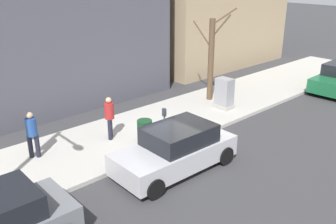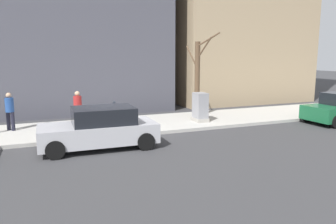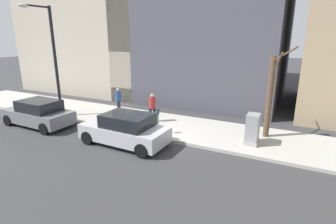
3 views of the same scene
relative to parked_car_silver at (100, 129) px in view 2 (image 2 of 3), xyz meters
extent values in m
plane|color=#38383A|center=(1.13, -0.77, -0.74)|extent=(120.00, 120.00, 0.00)
cube|color=#B2AFA8|center=(3.13, -0.77, -0.66)|extent=(4.00, 36.00, 0.15)
cylinder|color=black|center=(-0.79, -10.91, -0.42)|extent=(0.24, 0.65, 0.64)
cylinder|color=black|center=(0.90, -10.85, -0.42)|extent=(0.24, 0.65, 0.64)
cube|color=#B7B7BC|center=(0.00, 0.05, -0.17)|extent=(1.90, 4.24, 0.70)
cube|color=black|center=(0.00, -0.15, 0.48)|extent=(1.65, 2.24, 0.60)
cylinder|color=black|center=(-0.81, 1.62, -0.42)|extent=(0.24, 0.65, 0.64)
cylinder|color=black|center=(0.89, 1.58, -0.42)|extent=(0.24, 0.65, 0.64)
cylinder|color=black|center=(-0.89, -1.47, -0.42)|extent=(0.24, 0.65, 0.64)
cylinder|color=black|center=(0.81, -1.52, -0.42)|extent=(0.24, 0.65, 0.64)
cylinder|color=slate|center=(1.58, -0.91, -0.06)|extent=(0.07, 0.07, 1.05)
cube|color=#2D333D|center=(1.58, -0.91, 0.61)|extent=(0.14, 0.10, 0.30)
cube|color=#A8A399|center=(2.43, -5.41, -0.50)|extent=(0.83, 0.61, 0.18)
cube|color=#939399|center=(2.43, -5.41, 0.22)|extent=(0.75, 0.55, 1.25)
cylinder|color=brown|center=(3.73, -5.88, 1.39)|extent=(0.28, 0.28, 3.96)
cylinder|color=brown|center=(3.37, -6.33, 3.48)|extent=(0.63, 1.04, 0.77)
cylinder|color=brown|center=(3.36, -6.07, 3.03)|extent=(0.79, 0.48, 1.14)
cylinder|color=brown|center=(4.28, -5.83, 2.57)|extent=(1.18, 0.19, 1.23)
cylinder|color=#14381E|center=(2.03, -0.33, -0.14)|extent=(0.56, 0.56, 0.90)
cylinder|color=#1E1E2D|center=(3.33, 0.31, -0.18)|extent=(0.16, 0.16, 0.82)
cylinder|color=#1E1E2D|center=(3.14, 0.46, -0.18)|extent=(0.16, 0.16, 0.82)
cylinder|color=#A52323|center=(3.23, 0.39, 0.54)|extent=(0.36, 0.36, 0.62)
sphere|color=tan|center=(3.23, 0.39, 0.96)|extent=(0.22, 0.22, 0.22)
cylinder|color=#1E1E2D|center=(3.65, 3.10, -0.18)|extent=(0.16, 0.16, 0.82)
cylinder|color=#1E1E2D|center=(3.80, 3.29, -0.18)|extent=(0.16, 0.16, 0.82)
cylinder|color=#23478C|center=(3.73, 3.20, 0.54)|extent=(0.36, 0.36, 0.62)
sphere|color=tan|center=(3.73, 3.20, 0.96)|extent=(0.22, 0.22, 0.22)
camera|label=1|loc=(-7.93, 7.62, 5.56)|focal=40.00mm
camera|label=2|loc=(-11.81, 2.07, 2.62)|focal=35.00mm
camera|label=3|loc=(-9.46, -7.07, 4.23)|focal=28.00mm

